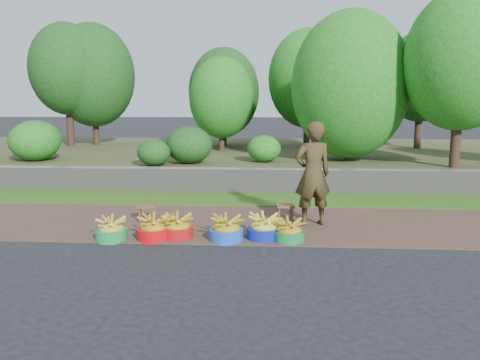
# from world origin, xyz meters

# --- Properties ---
(ground_plane) EXTENTS (120.00, 120.00, 0.00)m
(ground_plane) POSITION_xyz_m (0.00, 0.00, 0.00)
(ground_plane) COLOR black
(ground_plane) RESTS_ON ground
(dirt_shoulder) EXTENTS (80.00, 2.50, 0.02)m
(dirt_shoulder) POSITION_xyz_m (0.00, 1.25, 0.01)
(dirt_shoulder) COLOR #4B352B
(dirt_shoulder) RESTS_ON ground
(grass_verge) EXTENTS (80.00, 1.50, 0.04)m
(grass_verge) POSITION_xyz_m (0.00, 3.25, 0.02)
(grass_verge) COLOR #356019
(grass_verge) RESTS_ON ground
(retaining_wall) EXTENTS (80.00, 0.35, 0.55)m
(retaining_wall) POSITION_xyz_m (0.00, 4.10, 0.28)
(retaining_wall) COLOR gray
(retaining_wall) RESTS_ON ground
(earth_bank) EXTENTS (80.00, 10.00, 0.50)m
(earth_bank) POSITION_xyz_m (0.00, 9.00, 0.25)
(earth_bank) COLOR #434626
(earth_bank) RESTS_ON ground
(vegetation) EXTENTS (33.97, 8.23, 4.36)m
(vegetation) POSITION_xyz_m (0.89, 8.04, 2.66)
(vegetation) COLOR #342319
(vegetation) RESTS_ON earth_bank
(basin_a) EXTENTS (0.47, 0.47, 0.35)m
(basin_a) POSITION_xyz_m (-1.89, 0.15, 0.16)
(basin_a) COLOR #199240
(basin_a) RESTS_ON ground
(basin_b) EXTENTS (0.50, 0.50, 0.37)m
(basin_b) POSITION_xyz_m (-1.26, 0.22, 0.17)
(basin_b) COLOR red
(basin_b) RESTS_ON ground
(basin_c) EXTENTS (0.49, 0.49, 0.37)m
(basin_c) POSITION_xyz_m (-0.92, 0.32, 0.17)
(basin_c) COLOR #B31214
(basin_c) RESTS_ON ground
(basin_d) EXTENTS (0.51, 0.51, 0.38)m
(basin_d) POSITION_xyz_m (-0.16, 0.23, 0.17)
(basin_d) COLOR blue
(basin_d) RESTS_ON ground
(basin_e) EXTENTS (0.51, 0.51, 0.38)m
(basin_e) POSITION_xyz_m (0.40, 0.35, 0.17)
(basin_e) COLOR #1120AA
(basin_e) RESTS_ON ground
(basin_f) EXTENTS (0.46, 0.46, 0.34)m
(basin_f) POSITION_xyz_m (0.77, 0.23, 0.15)
(basin_f) COLOR #16803D
(basin_f) RESTS_ON ground
(stool_left) EXTENTS (0.35, 0.29, 0.28)m
(stool_left) POSITION_xyz_m (-1.64, 1.28, 0.24)
(stool_left) COLOR brown
(stool_left) RESTS_ON dirt_shoulder
(stool_right) EXTENTS (0.34, 0.28, 0.27)m
(stool_right) POSITION_xyz_m (0.75, 1.49, 0.23)
(stool_right) COLOR brown
(stool_right) RESTS_ON dirt_shoulder
(vendor_woman) EXTENTS (0.72, 0.57, 1.73)m
(vendor_woman) POSITION_xyz_m (1.18, 1.20, 0.88)
(vendor_woman) COLOR black
(vendor_woman) RESTS_ON dirt_shoulder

